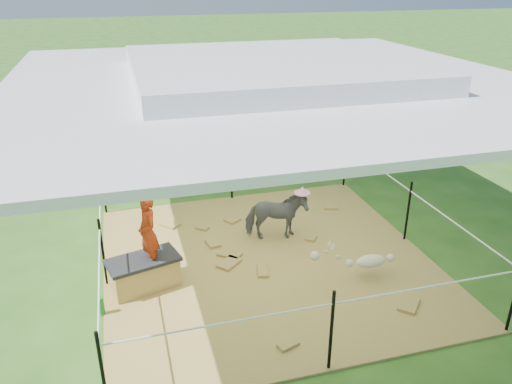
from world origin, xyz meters
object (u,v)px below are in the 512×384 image
object	(u,v)px
foal	(371,259)
green_bottle	(102,306)
trash_barrel	(340,116)
picnic_table_far	(336,88)
straw_bale	(144,274)
pony	(276,216)
picnic_table_near	(232,99)
distant_person	(271,101)
woman	(147,226)

from	to	relation	value
foal	green_bottle	bearing A→B (deg)	178.12
trash_barrel	picnic_table_far	xyz separation A→B (m)	(1.42, 3.43, -0.06)
green_bottle	trash_barrel	size ratio (longest dim) A/B	0.29
straw_bale	pony	world-z (taller)	pony
pony	foal	distance (m)	1.65
straw_bale	pony	size ratio (longest dim) A/B	0.92
straw_bale	trash_barrel	bearing A→B (deg)	47.30
pony	picnic_table_far	world-z (taller)	pony
pony	trash_barrel	bearing A→B (deg)	-25.00
foal	picnic_table_far	world-z (taller)	picnic_table_far
straw_bale	picnic_table_near	world-z (taller)	picnic_table_near
straw_bale	distant_person	distance (m)	8.43
foal	picnic_table_near	xyz separation A→B (m)	(0.21, 9.18, 0.09)
pony	foal	bearing A→B (deg)	-138.01
picnic_table_far	trash_barrel	bearing A→B (deg)	-81.64
trash_barrel	picnic_table_near	size ratio (longest dim) A/B	0.42
green_bottle	picnic_table_near	world-z (taller)	picnic_table_near
foal	trash_barrel	distance (m)	6.99
straw_bale	picnic_table_near	xyz separation A→B (m)	(3.19, 8.59, 0.19)
woman	picnic_table_far	bearing A→B (deg)	128.90
foal	distant_person	xyz separation A→B (m)	(1.06, 7.99, 0.24)
picnic_table_far	green_bottle	bearing A→B (deg)	-96.39
woman	foal	xyz separation A→B (m)	(2.88, -0.60, -0.62)
foal	picnic_table_near	size ratio (longest dim) A/B	0.52
green_bottle	pony	bearing A→B (deg)	25.01
straw_bale	picnic_table_far	bearing A→B (deg)	53.66
foal	trash_barrel	world-z (taller)	trash_barrel
woman	trash_barrel	size ratio (longest dim) A/B	1.27
woman	foal	world-z (taller)	woman
straw_bale	woman	bearing A→B (deg)	-0.00
picnic_table_near	pony	bearing A→B (deg)	-122.75
woman	distant_person	size ratio (longest dim) A/B	0.93
green_bottle	picnic_table_far	size ratio (longest dim) A/B	0.14
pony	picnic_table_far	size ratio (longest dim) A/B	0.56
straw_bale	pony	bearing A→B (deg)	20.45
picnic_table_far	picnic_table_near	bearing A→B (deg)	-137.30
straw_bale	picnic_table_near	distance (m)	9.16
woman	trash_barrel	world-z (taller)	woman
foal	picnic_table_near	distance (m)	9.19
pony	trash_barrel	distance (m)	6.19
woman	picnic_table_near	world-z (taller)	woman
trash_barrel	pony	bearing A→B (deg)	-123.42
woman	green_bottle	size ratio (longest dim) A/B	4.32
picnic_table_near	picnic_table_far	bearing A→B (deg)	-12.67
straw_bale	foal	world-z (taller)	foal
pony	picnic_table_near	xyz separation A→B (m)	(1.12, 7.82, -0.02)
pony	woman	bearing A→B (deg)	119.81
pony	foal	xyz separation A→B (m)	(0.91, -1.37, -0.11)
pony	distant_person	distance (m)	6.91
woman	trash_barrel	xyz separation A→B (m)	(5.38, 5.94, -0.52)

